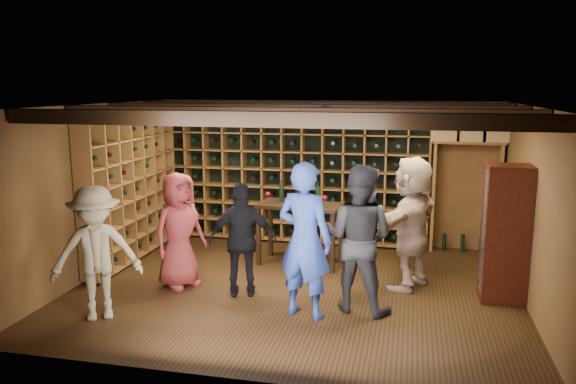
% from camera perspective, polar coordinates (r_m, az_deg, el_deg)
% --- Properties ---
extents(ground, '(6.00, 6.00, 0.00)m').
position_cam_1_polar(ground, '(7.87, 0.69, -9.78)').
color(ground, black).
rests_on(ground, ground).
extents(room_shell, '(6.00, 6.00, 6.00)m').
position_cam_1_polar(room_shell, '(7.42, 0.82, 8.14)').
color(room_shell, brown).
rests_on(room_shell, ground).
extents(wine_rack_back, '(4.65, 0.30, 2.20)m').
position_cam_1_polar(wine_rack_back, '(9.88, 0.50, 1.41)').
color(wine_rack_back, brown).
rests_on(wine_rack_back, ground).
extents(wine_rack_left, '(0.30, 2.65, 2.20)m').
position_cam_1_polar(wine_rack_left, '(9.27, -15.58, 0.37)').
color(wine_rack_left, brown).
rests_on(wine_rack_left, ground).
extents(crate_shelf, '(1.20, 0.32, 2.07)m').
position_cam_1_polar(crate_shelf, '(9.64, 17.83, 3.16)').
color(crate_shelf, brown).
rests_on(crate_shelf, ground).
extents(display_cabinet, '(0.55, 0.50, 1.75)m').
position_cam_1_polar(display_cabinet, '(7.74, 21.15, -4.21)').
color(display_cabinet, '#35120A').
rests_on(display_cabinet, ground).
extents(man_blue_shirt, '(0.79, 0.63, 1.90)m').
position_cam_1_polar(man_blue_shirt, '(6.70, 1.71, -4.93)').
color(man_blue_shirt, navy).
rests_on(man_blue_shirt, ground).
extents(man_grey_suit, '(1.03, 0.89, 1.83)m').
position_cam_1_polar(man_grey_suit, '(6.96, 7.18, -4.69)').
color(man_grey_suit, black).
rests_on(man_grey_suit, ground).
extents(guest_red_floral, '(0.83, 0.93, 1.61)m').
position_cam_1_polar(guest_red_floral, '(7.88, -10.99, -3.82)').
color(guest_red_floral, maroon).
rests_on(guest_red_floral, ground).
extents(guest_woman_black, '(0.96, 0.58, 1.52)m').
position_cam_1_polar(guest_woman_black, '(7.42, -4.63, -4.88)').
color(guest_woman_black, black).
rests_on(guest_woman_black, ground).
extents(guest_khaki, '(1.21, 1.05, 1.62)m').
position_cam_1_polar(guest_khaki, '(7.05, -18.90, -5.89)').
color(guest_khaki, '#82785A').
rests_on(guest_khaki, ground).
extents(guest_beige, '(1.25, 1.76, 1.83)m').
position_cam_1_polar(guest_beige, '(7.85, 12.40, -3.06)').
color(guest_beige, tan).
rests_on(guest_beige, ground).
extents(tasting_table, '(1.34, 0.77, 1.25)m').
position_cam_1_polar(tasting_table, '(8.68, 1.20, -1.98)').
color(tasting_table, black).
rests_on(tasting_table, ground).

